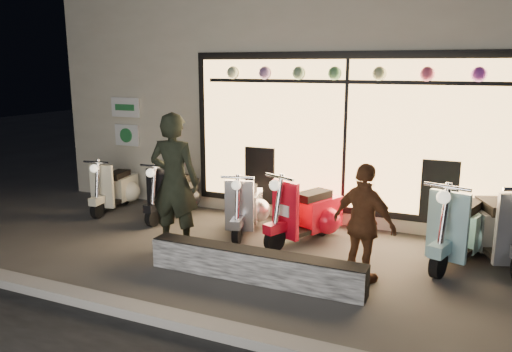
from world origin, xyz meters
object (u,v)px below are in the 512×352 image
(scooter_red, at_px, (311,212))
(man, at_px, (174,182))
(graffiti_barrier, at_px, (254,266))
(woman, at_px, (364,224))
(scooter_silver, at_px, (246,206))

(scooter_red, distance_m, man, 2.14)
(graffiti_barrier, bearing_deg, woman, 22.84)
(scooter_silver, bearing_deg, man, -129.83)
(graffiti_barrier, xyz_separation_m, woman, (1.24, 0.52, 0.55))
(scooter_silver, distance_m, scooter_red, 1.12)
(scooter_red, bearing_deg, man, -121.76)
(graffiti_barrier, bearing_deg, scooter_silver, 118.02)
(scooter_red, bearing_deg, woman, -25.55)
(graffiti_barrier, xyz_separation_m, man, (-1.53, 0.59, 0.81))
(scooter_red, relative_size, man, 0.73)
(scooter_silver, bearing_deg, scooter_red, -15.81)
(graffiti_barrier, bearing_deg, man, 158.82)
(scooter_red, height_order, woman, woman)
(graffiti_barrier, height_order, woman, woman)
(woman, bearing_deg, scooter_red, -25.82)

